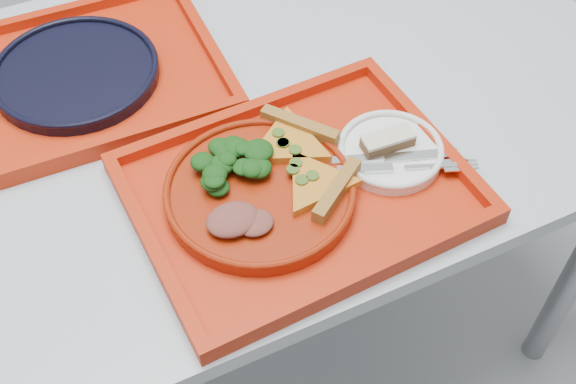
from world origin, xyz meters
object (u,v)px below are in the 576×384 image
object	(u,v)px
tray_main	(299,192)
dessert_bar	(388,141)
navy_plate	(76,74)
tray_far	(78,81)
dinner_plate	(260,194)

from	to	relation	value
tray_main	dessert_bar	world-z (taller)	dessert_bar
dessert_bar	navy_plate	bearing A→B (deg)	139.44
tray_far	dessert_bar	xyz separation A→B (m)	(0.36, -0.35, 0.03)
dinner_plate	dessert_bar	xyz separation A→B (m)	(0.20, -0.00, 0.02)
dinner_plate	dessert_bar	world-z (taller)	dessert_bar
dessert_bar	dinner_plate	bearing A→B (deg)	-176.98
tray_far	dinner_plate	size ratio (longest dim) A/B	1.73
dinner_plate	dessert_bar	distance (m)	0.20
navy_plate	dessert_bar	xyz separation A→B (m)	(0.36, -0.35, 0.02)
tray_far	navy_plate	xyz separation A→B (m)	(0.00, 0.00, 0.01)
dinner_plate	dessert_bar	bearing A→B (deg)	-0.53
tray_main	dessert_bar	bearing A→B (deg)	0.75
navy_plate	dessert_bar	distance (m)	0.50
dinner_plate	navy_plate	distance (m)	0.38
navy_plate	dessert_bar	size ratio (longest dim) A/B	3.40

